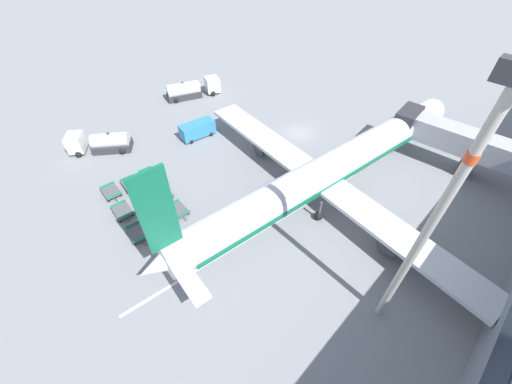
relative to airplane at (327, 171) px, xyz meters
The scene contains 17 objects.
ground_plane 13.57m from the airplane, 141.57° to the left, with size 500.00×500.00×0.00m, color gray.
jet_bridge 20.86m from the airplane, 51.03° to the left, with size 21.17×5.99×6.02m.
airplane is the anchor object (origin of this frame).
fuel_tanker_primary 31.80m from the airplane, behind, with size 5.89×9.56×3.05m.
fuel_tanker_secondary 31.33m from the airplane, 151.80° to the right, with size 7.19×8.12×2.85m.
service_van 21.02m from the airplane, behind, with size 3.14×5.43×2.28m.
baggage_dolly_row_near_col_a 26.11m from the airplane, 134.51° to the right, with size 3.27×2.06×0.92m.
baggage_dolly_row_near_col_b 24.04m from the airplane, 126.76° to the right, with size 3.28×2.10×0.92m.
baggage_dolly_row_near_col_c 22.29m from the airplane, 117.66° to the right, with size 3.29×2.16×0.92m.
baggage_dolly_row_mid_a_col_a 24.09m from the airplane, 137.60° to the right, with size 3.28×2.13×0.92m.
baggage_dolly_row_mid_a_col_b 21.93m from the airplane, 130.17° to the right, with size 3.29×2.18×0.92m.
baggage_dolly_row_mid_a_col_c 20.01m from the airplane, 120.26° to the right, with size 3.30×2.19×0.92m.
baggage_dolly_row_mid_b_col_a 22.37m from the airplane, 142.18° to the right, with size 3.28×2.12×0.92m.
baggage_dolly_row_mid_b_col_b 19.81m from the airplane, 133.30° to the right, with size 3.29×2.17×0.92m.
baggage_dolly_row_mid_b_col_c 17.84m from the airplane, 124.01° to the right, with size 3.25×2.03×0.92m.
apron_light_mast 17.98m from the airplane, 35.73° to the right, with size 2.00×0.70×22.15m.
stand_guidance_stripe 10.58m from the airplane, 97.03° to the right, with size 4.71×31.16×0.01m.
Camera 1 is at (23.91, -33.82, 27.12)m, focal length 22.00 mm.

